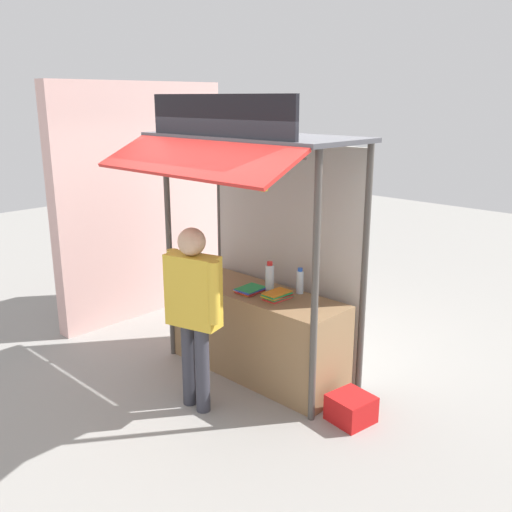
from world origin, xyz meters
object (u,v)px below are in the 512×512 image
magazine_stack_front_left (277,295)px  banana_bunch_inner_left (200,172)px  water_bottle_mid_right (199,262)px  banana_bunch_rightmost (182,170)px  vendor_person (194,303)px  water_bottle_back_right (270,277)px  plastic_crate (351,408)px  banana_bunch_inner_right (263,184)px  water_bottle_right (300,282)px  magazine_stack_rear_center (250,290)px

magazine_stack_front_left → banana_bunch_inner_left: 1.33m
water_bottle_mid_right → banana_bunch_rightmost: banana_bunch_rightmost is taller
water_bottle_mid_right → vendor_person: bearing=-43.0°
water_bottle_back_right → vendor_person: (-0.03, -0.93, -0.02)m
plastic_crate → banana_bunch_inner_left: bearing=-168.4°
banana_bunch_inner_right → vendor_person: bearing=-131.1°
water_bottle_right → banana_bunch_inner_right: 1.20m
water_bottle_mid_right → water_bottle_back_right: 0.98m
banana_bunch_rightmost → plastic_crate: 2.62m
water_bottle_back_right → plastic_crate: (1.10, -0.17, -0.89)m
water_bottle_back_right → water_bottle_mid_right: bearing=-177.5°
banana_bunch_rightmost → water_bottle_right: bearing=34.9°
water_bottle_right → banana_bunch_inner_right: banana_bunch_inner_right is taller
magazine_stack_rear_center → vendor_person: (0.09, -0.79, 0.10)m
banana_bunch_rightmost → magazine_stack_front_left: bearing=23.7°
banana_bunch_inner_right → vendor_person: size_ratio=0.18×
water_bottle_mid_right → banana_bunch_rightmost: size_ratio=0.84×
water_bottle_right → vendor_person: bearing=-104.3°
banana_bunch_inner_left → water_bottle_back_right: bearing=48.8°
magazine_stack_rear_center → banana_bunch_inner_left: bearing=-131.2°
magazine_stack_front_left → magazine_stack_rear_center: 0.32m
water_bottle_mid_right → plastic_crate: (2.08, -0.13, -0.86)m
water_bottle_back_right → vendor_person: size_ratio=0.18×
water_bottle_mid_right → banana_bunch_inner_left: bearing=-38.0°
magazine_stack_front_left → banana_bunch_inner_right: banana_bunch_inner_right is taller
magazine_stack_front_left → magazine_stack_rear_center: (-0.32, -0.04, -0.01)m
water_bottle_mid_right → banana_bunch_rightmost: (0.31, -0.44, 1.05)m
magazine_stack_front_left → banana_bunch_rightmost: banana_bunch_rightmost is taller
banana_bunch_inner_right → plastic_crate: bearing=22.9°
magazine_stack_front_left → banana_bunch_inner_right: 1.17m
water_bottle_mid_right → water_bottle_right: bearing=9.2°
magazine_stack_front_left → water_bottle_back_right: bearing=151.3°
water_bottle_back_right → plastic_crate: water_bottle_back_right is taller
water_bottle_right → vendor_person: vendor_person is taller
water_bottle_back_right → banana_bunch_inner_right: banana_bunch_inner_right is taller
banana_bunch_inner_left → magazine_stack_rear_center: bearing=48.8°
water_bottle_right → vendor_person: 1.12m
water_bottle_right → banana_bunch_inner_left: bearing=-136.3°
water_bottle_right → magazine_stack_front_left: size_ratio=0.87×
banana_bunch_inner_left → plastic_crate: banana_bunch_inner_left is taller
magazine_stack_front_left → banana_bunch_rightmost: (-0.86, -0.38, 1.13)m
magazine_stack_front_left → banana_bunch_inner_left: banana_bunch_inner_left is taller
water_bottle_right → water_bottle_back_right: size_ratio=0.84×
water_bottle_right → water_bottle_mid_right: 1.24m
magazine_stack_rear_center → water_bottle_back_right: bearing=48.7°
magazine_stack_front_left → banana_bunch_inner_right: bearing=-66.3°
magazine_stack_rear_center → banana_bunch_rightmost: (-0.54, -0.34, 1.14)m
water_bottle_right → banana_bunch_rightmost: banana_bunch_rightmost is taller
banana_bunch_rightmost → plastic_crate: banana_bunch_rightmost is taller
water_bottle_mid_right → banana_bunch_inner_left: size_ratio=0.86×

